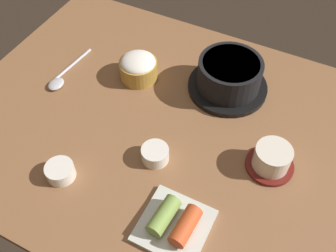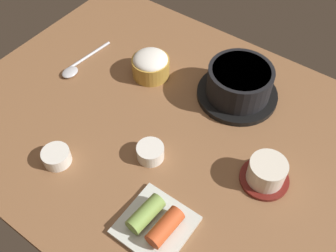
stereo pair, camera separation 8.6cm
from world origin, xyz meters
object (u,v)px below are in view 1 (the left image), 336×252
Objects in this scene: side_bowl_near at (60,171)px; rice_bowl at (138,67)px; stone_pot at (229,76)px; spoon at (61,78)px; banchan_cup_center at (155,154)px; kimchi_plate at (174,223)px; tea_cup_with_saucer at (271,160)px.

rice_bowl is at bearing 90.16° from side_bowl_near.
stone_pot is 2.06× the size of rice_bowl.
banchan_cup_center is at bearing -17.94° from spoon.
banchan_cup_center is 0.46× the size of kimchi_plate.
spoon is at bearing 162.06° from banchan_cup_center.
banchan_cup_center is at bearing 130.91° from kimchi_plate.
stone_pot is 3.27× the size of side_bowl_near.
stone_pot reaches higher than spoon.
stone_pot is 3.31× the size of banchan_cup_center.
tea_cup_with_saucer reaches higher than side_bowl_near.
stone_pot is at bearing 61.11° from side_bowl_near.
kimchi_plate is (26.48, -33.08, -1.81)cm from rice_bowl.
rice_bowl is at bearing -163.95° from stone_pot.
kimchi_plate is at bearing -83.60° from stone_pot.
tea_cup_with_saucer is 0.59× the size of spoon.
stone_pot is 45.52cm from side_bowl_near.
rice_bowl is at bearing 127.27° from banchan_cup_center.
banchan_cup_center is at bearing 39.08° from side_bowl_near.
spoon is (-33.20, 10.75, -1.18)cm from banchan_cup_center.
tea_cup_with_saucer is at bearing 21.59° from banchan_cup_center.
rice_bowl reaches higher than banchan_cup_center.
stone_pot reaches higher than side_bowl_near.
rice_bowl is 20.28cm from spoon.
spoon is (-39.48, -16.32, -3.64)cm from stone_pot.
stone_pot reaches higher than kimchi_plate.
tea_cup_with_saucer is 24.65cm from kimchi_plate.
rice_bowl is 42.41cm from kimchi_plate.
banchan_cup_center is at bearing -103.07° from stone_pot.
stone_pot is at bearing 96.40° from kimchi_plate.
kimchi_plate is 49.62cm from spoon.
kimchi_plate is at bearing -119.61° from tea_cup_with_saucer.
spoon is at bearing 126.74° from side_bowl_near.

